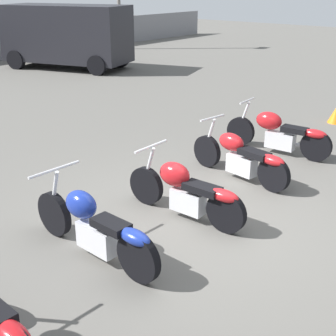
% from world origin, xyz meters
% --- Properties ---
extents(ground_plane, '(60.00, 60.00, 0.00)m').
position_xyz_m(ground_plane, '(0.00, 0.00, 0.00)').
color(ground_plane, '#5B5954').
extents(motorcycle_slot_1, '(0.73, 2.13, 0.96)m').
position_xyz_m(motorcycle_slot_1, '(-1.51, 0.41, 0.41)').
color(motorcycle_slot_1, black).
rests_on(motorcycle_slot_1, ground_plane).
extents(motorcycle_slot_2, '(0.67, 1.95, 0.94)m').
position_xyz_m(motorcycle_slot_2, '(-0.02, 0.19, 0.40)').
color(motorcycle_slot_2, black).
rests_on(motorcycle_slot_2, ground_plane).
extents(motorcycle_slot_3, '(0.62, 2.00, 0.93)m').
position_xyz_m(motorcycle_slot_3, '(1.65, 0.33, 0.39)').
color(motorcycle_slot_3, black).
rests_on(motorcycle_slot_3, ground_plane).
extents(motorcycle_slot_4, '(0.56, 2.12, 0.94)m').
position_xyz_m(motorcycle_slot_4, '(3.20, 0.45, 0.41)').
color(motorcycle_slot_4, black).
rests_on(motorcycle_slot_4, ground_plane).
extents(parked_van, '(3.24, 5.01, 2.29)m').
position_xyz_m(parked_van, '(6.75, 11.01, 1.26)').
color(parked_van, black).
rests_on(parked_van, ground_plane).
extents(traffic_cone_near, '(0.36, 0.36, 0.40)m').
position_xyz_m(traffic_cone_near, '(5.95, 0.37, 0.20)').
color(traffic_cone_near, orange).
rests_on(traffic_cone_near, ground_plane).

